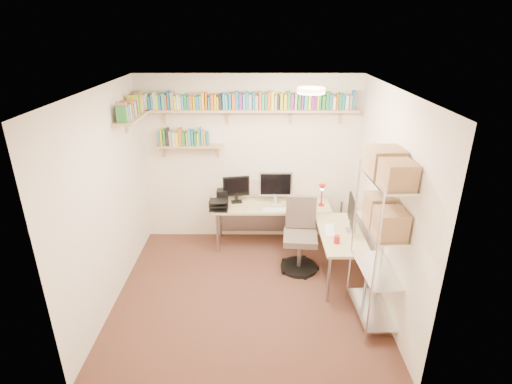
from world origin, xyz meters
TOP-DOWN VIEW (x-y plane):
  - ground at (0.00, 0.00)m, footprint 3.20×3.20m
  - room_shell at (0.00, 0.00)m, footprint 3.24×3.04m
  - wall_shelves at (-0.42, 1.30)m, footprint 3.12×1.09m
  - corner_desk at (0.47, 0.97)m, footprint 2.02×1.68m
  - office_chair at (0.70, 0.58)m, footprint 0.53×0.54m
  - wire_rack at (1.42, -0.49)m, footprint 0.42×0.80m

SIDE VIEW (x-z plane):
  - ground at x=0.00m, z-range 0.00..0.00m
  - office_chair at x=0.70m, z-range -0.08..0.93m
  - corner_desk at x=0.47m, z-range 0.08..1.22m
  - wire_rack at x=1.42m, z-range 0.47..2.45m
  - room_shell at x=0.00m, z-range 0.29..2.81m
  - wall_shelves at x=-0.42m, z-range 1.63..2.42m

